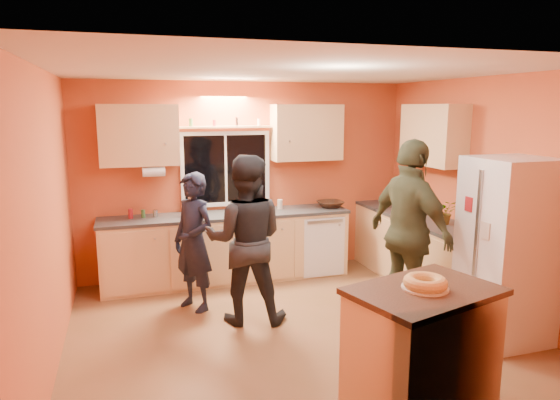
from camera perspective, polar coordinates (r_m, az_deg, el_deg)
name	(u,v)px	position (r m, az deg, el deg)	size (l,w,h in m)	color
ground	(295,329)	(5.34, 1.71, -14.52)	(4.50, 4.50, 0.00)	brown
room_shell	(294,169)	(5.30, 1.57, 3.58)	(4.54, 4.04, 2.61)	#BF5231
back_counter	(254,245)	(6.71, -2.96, -5.11)	(4.23, 0.62, 0.90)	#DAB272
right_counter	(431,257)	(6.44, 16.91, -6.24)	(0.62, 1.84, 0.90)	#DAB272
refrigerator	(507,251)	(5.31, 24.56, -5.28)	(0.72, 0.70, 1.80)	silver
island	(421,353)	(3.91, 15.84, -16.48)	(1.18, 0.95, 1.00)	#DAB272
bundt_pastry	(425,282)	(3.71, 16.26, -9.04)	(0.31, 0.31, 0.09)	tan
person_left	(194,242)	(5.67, -9.82, -4.74)	(0.57, 0.37, 1.56)	black
person_center	(245,240)	(5.26, -3.99, -4.54)	(0.87, 0.68, 1.79)	black
person_right	(410,233)	(5.37, 14.62, -3.66)	(1.14, 0.48, 1.95)	#373E27
mixing_bowl	(330,204)	(6.93, 5.77, -0.48)	(0.35, 0.35, 0.09)	black
utensil_crock	(190,210)	(6.41, -10.25, -1.10)	(0.14, 0.14, 0.17)	beige
potted_plant	(445,212)	(6.20, 18.34, -1.34)	(0.26, 0.22, 0.29)	gray
red_box	(415,211)	(6.75, 15.21, -1.17)	(0.16, 0.12, 0.07)	#A3191F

